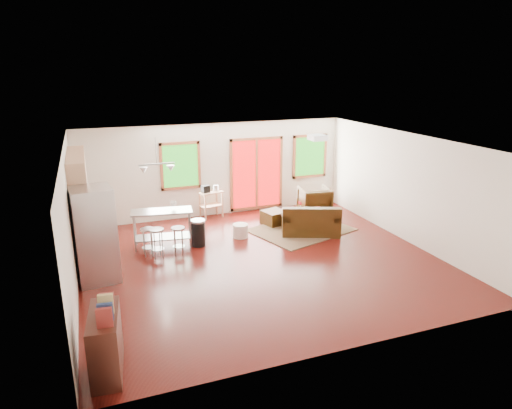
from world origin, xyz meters
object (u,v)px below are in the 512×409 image
object	(u,v)px
ottoman	(274,218)
refrigerator	(95,235)
coffee_table	(295,214)
kitchen_cart	(210,195)
rug	(301,230)
armchair	(315,199)
island	(162,222)
loveseat	(311,222)

from	to	relation	value
ottoman	refrigerator	size ratio (longest dim) A/B	0.29
coffee_table	kitchen_cart	size ratio (longest dim) A/B	0.94
refrigerator	coffee_table	bearing A→B (deg)	11.18
refrigerator	rug	bearing A→B (deg)	6.40
armchair	ottoman	size ratio (longest dim) A/B	1.52
rug	armchair	bearing A→B (deg)	49.50
refrigerator	island	world-z (taller)	refrigerator
kitchen_cart	armchair	bearing A→B (deg)	-13.39
ottoman	refrigerator	distance (m)	4.96
ottoman	refrigerator	world-z (taller)	refrigerator
island	loveseat	bearing A→B (deg)	-7.32
loveseat	refrigerator	size ratio (longest dim) A/B	0.86
coffee_table	refrigerator	world-z (taller)	refrigerator
refrigerator	island	size ratio (longest dim) A/B	1.30
loveseat	armchair	world-z (taller)	armchair
loveseat	refrigerator	bearing A→B (deg)	-148.46
rug	ottoman	world-z (taller)	ottoman
refrigerator	loveseat	bearing A→B (deg)	2.77
island	ottoman	bearing A→B (deg)	9.78
coffee_table	ottoman	distance (m)	0.57
rug	kitchen_cart	xyz separation A→B (m)	(-1.92, 1.82, 0.64)
island	kitchen_cart	xyz separation A→B (m)	(1.60, 1.67, 0.05)
coffee_table	ottoman	size ratio (longest dim) A/B	1.60
armchair	kitchen_cart	world-z (taller)	kitchen_cart
coffee_table	kitchen_cart	distance (m)	2.41
loveseat	coffee_table	xyz separation A→B (m)	(-0.08, 0.77, 0.00)
coffee_table	ottoman	world-z (taller)	ottoman
loveseat	coffee_table	bearing A→B (deg)	117.54
rug	coffee_table	bearing A→B (deg)	85.78
loveseat	armchair	distance (m)	1.68
armchair	refrigerator	world-z (taller)	refrigerator
island	refrigerator	bearing A→B (deg)	-138.26
ottoman	kitchen_cart	world-z (taller)	kitchen_cart
loveseat	kitchen_cart	bearing A→B (deg)	155.59
refrigerator	kitchen_cart	xyz separation A→B (m)	(3.09, 3.00, -0.30)
island	rug	bearing A→B (deg)	-2.50
kitchen_cart	ottoman	bearing A→B (deg)	-38.26
armchair	refrigerator	xyz separation A→B (m)	(-5.98, -2.31, 0.52)
ottoman	kitchen_cart	distance (m)	1.90
rug	refrigerator	size ratio (longest dim) A/B	1.25
refrigerator	island	xyz separation A→B (m)	(1.49, 1.33, -0.34)
coffee_table	ottoman	xyz separation A→B (m)	(-0.51, 0.22, -0.12)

